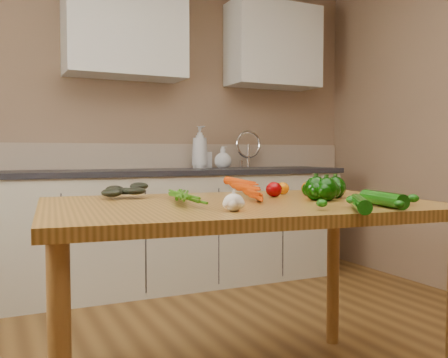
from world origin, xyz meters
TOP-DOWN VIEW (x-y plane):
  - room at (0.00, 0.17)m, footprint 4.04×5.04m
  - counter_run at (0.21, 2.19)m, footprint 2.84×0.64m
  - upper_cabinets at (0.51, 2.32)m, footprint 2.15×0.35m
  - table at (-0.14, 0.34)m, footprint 1.64×1.15m
  - soap_bottle_a at (0.50, 2.30)m, footprint 0.16×0.16m
  - soap_bottle_b at (0.56, 2.33)m, footprint 0.12×0.12m
  - soap_bottle_c at (0.69, 2.27)m, footprint 0.18×0.18m
  - carrot_bunch at (-0.17, 0.39)m, footprint 0.31×0.25m
  - leafy_greens at (-0.52, 0.71)m, footprint 0.22×0.20m
  - garlic_bulb at (-0.31, 0.06)m, footprint 0.07×0.07m
  - pepper_a at (0.18, 0.26)m, footprint 0.10×0.10m
  - pepper_b at (0.32, 0.31)m, footprint 0.09×0.09m
  - pepper_c at (0.20, 0.23)m, footprint 0.10×0.10m
  - tomato_a at (0.10, 0.47)m, footprint 0.07×0.07m
  - tomato_b at (0.21, 0.57)m, footprint 0.06×0.06m
  - tomato_c at (0.29, 0.48)m, footprint 0.07×0.07m
  - zucchini_a at (0.26, -0.04)m, footprint 0.10×0.26m
  - zucchini_b at (0.09, -0.12)m, footprint 0.18×0.24m

SIDE VIEW (x-z plane):
  - counter_run at x=0.21m, z-range -0.11..1.03m
  - table at x=-0.14m, z-range 0.32..1.15m
  - zucchini_b at x=0.09m, z-range 0.83..0.88m
  - zucchini_a at x=0.26m, z-range 0.83..0.88m
  - tomato_b at x=0.21m, z-range 0.83..0.89m
  - garlic_bulb at x=-0.31m, z-range 0.83..0.89m
  - tomato_c at x=0.29m, z-range 0.83..0.89m
  - tomato_a at x=0.10m, z-range 0.83..0.90m
  - carrot_bunch at x=-0.17m, z-range 0.83..0.90m
  - pepper_b at x=0.32m, z-range 0.83..0.92m
  - pepper_c at x=0.20m, z-range 0.83..0.92m
  - pepper_a at x=0.18m, z-range 0.83..0.93m
  - leafy_greens at x=-0.52m, z-range 0.83..0.94m
  - soap_bottle_c at x=0.69m, z-range 0.90..1.08m
  - soap_bottle_b at x=0.56m, z-range 0.90..1.10m
  - soap_bottle_a at x=0.50m, z-range 0.90..1.24m
  - room at x=0.00m, z-range -0.07..2.57m
  - upper_cabinets at x=0.51m, z-range 1.60..2.30m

